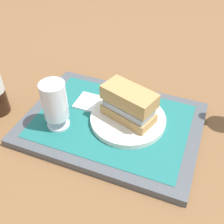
% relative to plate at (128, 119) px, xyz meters
% --- Properties ---
extents(ground_plane, '(3.00, 3.00, 0.00)m').
position_rel_plate_xyz_m(ground_plane, '(0.04, 0.01, -0.03)').
color(ground_plane, brown).
extents(tray, '(0.44, 0.32, 0.02)m').
position_rel_plate_xyz_m(tray, '(0.04, 0.01, -0.02)').
color(tray, '#4C5156').
rests_on(tray, ground_plane).
extents(placemat, '(0.38, 0.27, 0.00)m').
position_rel_plate_xyz_m(placemat, '(0.04, 0.01, -0.01)').
color(placemat, '#1E6B66').
rests_on(placemat, tray).
extents(plate, '(0.19, 0.19, 0.01)m').
position_rel_plate_xyz_m(plate, '(0.00, 0.00, 0.00)').
color(plate, silver).
rests_on(plate, placemat).
extents(sandwich, '(0.14, 0.10, 0.08)m').
position_rel_plate_xyz_m(sandwich, '(0.00, -0.00, 0.05)').
color(sandwich, tan).
rests_on(sandwich, plate).
extents(beer_glass, '(0.06, 0.06, 0.12)m').
position_rel_plate_xyz_m(beer_glass, '(0.16, 0.08, 0.06)').
color(beer_glass, silver).
rests_on(beer_glass, placemat).
extents(napkin_folded, '(0.09, 0.07, 0.01)m').
position_rel_plate_xyz_m(napkin_folded, '(0.11, -0.03, -0.00)').
color(napkin_folded, white).
rests_on(napkin_folded, placemat).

